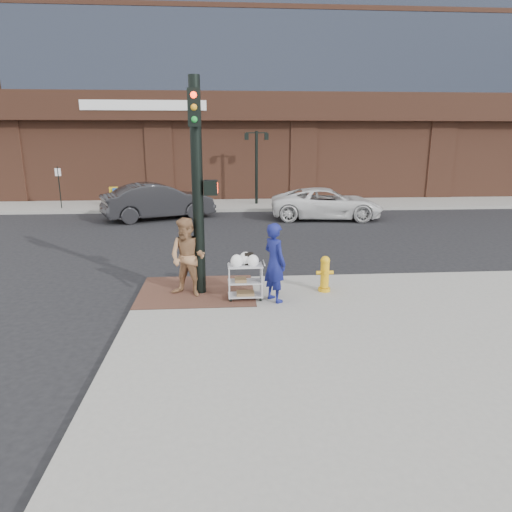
{
  "coord_description": "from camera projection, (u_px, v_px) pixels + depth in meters",
  "views": [
    {
      "loc": [
        0.07,
        -9.85,
        3.84
      ],
      "look_at": [
        0.8,
        0.01,
        1.25
      ],
      "focal_mm": 32.0,
      "sensor_mm": 36.0,
      "label": 1
    }
  ],
  "objects": [
    {
      "name": "utility_cart",
      "position": [
        245.0,
        278.0,
        10.58
      ],
      "size": [
        0.81,
        0.46,
        1.11
      ],
      "color": "#ABACB1",
      "rests_on": "sidewalk_near"
    },
    {
      "name": "ground",
      "position": [
        221.0,
        309.0,
        10.47
      ],
      "size": [
        220.0,
        220.0,
        0.0
      ],
      "primitive_type": "plane",
      "color": "black",
      "rests_on": "ground"
    },
    {
      "name": "woman_blue",
      "position": [
        275.0,
        262.0,
        10.38
      ],
      "size": [
        0.72,
        0.8,
        1.83
      ],
      "primitive_type": "imported",
      "rotation": [
        0.0,
        0.0,
        2.11
      ],
      "color": "navy",
      "rests_on": "sidewalk_near"
    },
    {
      "name": "sidewalk_far",
      "position": [
        357.0,
        179.0,
        42.21
      ],
      "size": [
        65.0,
        36.0,
        0.15
      ],
      "primitive_type": "cube",
      "color": "gray",
      "rests_on": "ground"
    },
    {
      "name": "newsbox_yellow",
      "position": [
        114.0,
        197.0,
        24.65
      ],
      "size": [
        0.53,
        0.49,
        1.07
      ],
      "primitive_type": "cube",
      "rotation": [
        0.0,
        0.0,
        0.21
      ],
      "color": "gold",
      "rests_on": "sidewalk_far"
    },
    {
      "name": "brick_curb_ramp",
      "position": [
        197.0,
        291.0,
        11.26
      ],
      "size": [
        2.8,
        2.4,
        0.01
      ],
      "primitive_type": "cube",
      "color": "#4A2C22",
      "rests_on": "sidewalk_near"
    },
    {
      "name": "bank_building",
      "position": [
        280.0,
        6.0,
        37.15
      ],
      "size": [
        42.0,
        26.0,
        28.0
      ],
      "primitive_type": "cube",
      "color": "brown",
      "rests_on": "sidewalk_far"
    },
    {
      "name": "fire_hydrant",
      "position": [
        325.0,
        273.0,
        11.15
      ],
      "size": [
        0.42,
        0.29,
        0.89
      ],
      "color": "gold",
      "rests_on": "sidewalk_near"
    },
    {
      "name": "lamp_post",
      "position": [
        256.0,
        159.0,
        25.39
      ],
      "size": [
        1.32,
        0.22,
        4.0
      ],
      "color": "black",
      "rests_on": "sidewalk_far"
    },
    {
      "name": "pedestrian_tan",
      "position": [
        188.0,
        257.0,
        10.72
      ],
      "size": [
        1.12,
        1.02,
        1.88
      ],
      "primitive_type": "imported",
      "rotation": [
        0.0,
        0.0,
        -0.42
      ],
      "color": "#986C47",
      "rests_on": "sidewalk_near"
    },
    {
      "name": "traffic_signal_pole",
      "position": [
        198.0,
        182.0,
        10.47
      ],
      "size": [
        0.61,
        0.51,
        5.0
      ],
      "color": "black",
      "rests_on": "sidewalk_near"
    },
    {
      "name": "parking_sign",
      "position": [
        59.0,
        187.0,
        24.02
      ],
      "size": [
        0.05,
        0.05,
        2.2
      ],
      "primitive_type": "cylinder",
      "color": "black",
      "rests_on": "sidewalk_far"
    },
    {
      "name": "minivan_white",
      "position": [
        327.0,
        204.0,
        21.86
      ],
      "size": [
        5.52,
        2.98,
        1.47
      ],
      "primitive_type": "imported",
      "rotation": [
        0.0,
        0.0,
        1.47
      ],
      "color": "silver",
      "rests_on": "ground"
    },
    {
      "name": "sedan_dark",
      "position": [
        158.0,
        201.0,
        21.78
      ],
      "size": [
        5.51,
        3.73,
        1.72
      ],
      "primitive_type": "imported",
      "rotation": [
        0.0,
        0.0,
        1.98
      ],
      "color": "black",
      "rests_on": "ground"
    },
    {
      "name": "newsbox_blue",
      "position": [
        118.0,
        198.0,
        24.42
      ],
      "size": [
        0.5,
        0.47,
        1.04
      ],
      "primitive_type": "cube",
      "rotation": [
        0.0,
        0.0,
        -0.18
      ],
      "color": "#1B50B3",
      "rests_on": "sidewalk_far"
    }
  ]
}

